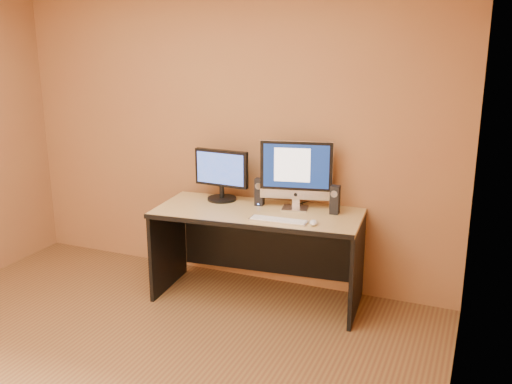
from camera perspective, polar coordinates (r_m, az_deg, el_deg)
walls at (r=3.25m, az=-18.04°, el=0.51°), size 4.00×4.00×2.60m
desk at (r=4.63m, az=0.17°, el=-6.36°), size 1.68×0.85×0.75m
imac at (r=4.50m, az=4.00°, el=1.74°), size 0.61×0.33×0.56m
second_monitor at (r=4.75m, az=-3.46°, el=1.68°), size 0.50×0.27×0.43m
speaker_left at (r=4.63m, az=0.36°, el=0.03°), size 0.08×0.08×0.22m
speaker_right at (r=4.44m, az=7.90°, el=-0.78°), size 0.07×0.07×0.22m
keyboard at (r=4.25m, az=2.24°, el=-2.84°), size 0.44×0.14×0.02m
mouse at (r=4.19m, az=5.77°, el=-3.05°), size 0.08×0.12×0.04m
cable_a at (r=4.65m, az=4.66°, el=-1.35°), size 0.08×0.21×0.01m
cable_b at (r=4.71m, az=4.62°, el=-1.10°), size 0.09×0.17×0.01m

